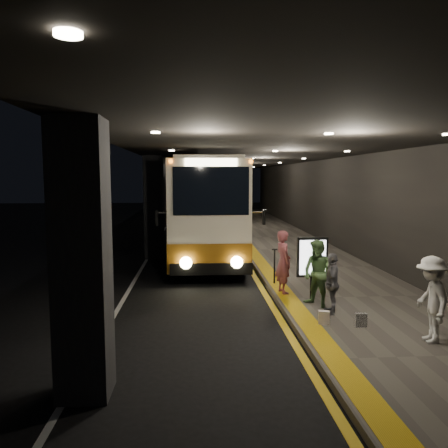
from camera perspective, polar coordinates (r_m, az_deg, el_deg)
name	(u,v)px	position (r m, az deg, el deg)	size (l,w,h in m)	color
ground	(188,279)	(15.27, -4.75, -7.11)	(90.00, 90.00, 0.00)	black
lane_line_white	(150,254)	(20.27, -9.62, -3.85)	(0.12, 50.00, 0.01)	silver
kerb_stripe_yellow	(240,253)	(20.27, 2.16, -3.77)	(0.18, 50.00, 0.01)	gold
sidewalk	(292,251)	(20.64, 8.81, -3.46)	(4.50, 50.00, 0.15)	#514C44
tactile_strip	(251,249)	(20.30, 3.56, -3.33)	(0.50, 50.00, 0.01)	gold
terminal_wall	(340,188)	(20.97, 14.97, 4.59)	(0.10, 50.00, 6.00)	black
support_columns	(154,207)	(18.99, -9.14, 2.16)	(0.80, 24.80, 4.40)	black
canopy	(244,153)	(20.01, 2.64, 9.31)	(9.00, 50.00, 0.40)	black
coach_main	(206,211)	(20.12, -2.35, 1.77)	(2.81, 13.16, 4.09)	beige
coach_second	(207,201)	(30.13, -2.19, 2.96)	(2.98, 12.15, 3.79)	beige
coach_third	(201,192)	(48.00, -3.06, 4.17)	(2.64, 12.17, 3.82)	beige
passenger_boarding	(283,262)	(12.73, 7.76, -4.92)	(0.67, 0.44, 1.83)	#A74E54
passenger_waiting_green	(318,273)	(11.61, 12.15, -6.33)	(0.84, 0.52, 1.74)	#4C6F3D
passenger_waiting_white	(431,299)	(9.91, 25.47, -8.86)	(1.14, 0.53, 1.77)	beige
passenger_waiting_grey	(332,283)	(11.11, 13.93, -7.54)	(0.89, 0.45, 1.51)	#57565C
bag_polka	(361,320)	(10.48, 17.45, -11.88)	(0.26, 0.11, 0.31)	black
bag_plain	(324,318)	(10.44, 12.92, -11.83)	(0.25, 0.14, 0.31)	silver
info_sign	(312,258)	(11.92, 11.44, -4.43)	(0.83, 0.12, 1.76)	black
stanchion_post	(274,266)	(13.87, 6.61, -5.53)	(0.05, 0.05, 1.10)	black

